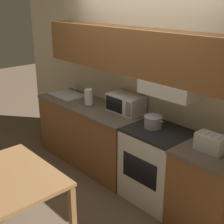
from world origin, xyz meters
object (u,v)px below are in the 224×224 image
Objects in this scene: microwave at (126,104)px; toaster at (210,143)px; cooking_pot at (153,121)px; dining_table at (13,184)px; stove_range at (157,165)px; sink_basin at (67,95)px; paper_towel_roll at (89,97)px.

microwave is 1.38m from toaster.
cooking_pot is 1.69m from dining_table.
stove_range is 3.06× the size of toaster.
microwave reaches higher than sink_basin.
paper_towel_roll is (-1.14, -0.07, 0.04)m from cooking_pot.
sink_basin is (-1.85, -0.01, 0.47)m from stove_range.
paper_towel_roll reaches higher than cooking_pot.
paper_towel_roll reaches higher than dining_table.
dining_table is (1.35, -1.59, -0.27)m from sink_basin.
microwave is 0.88× the size of sink_basin.
paper_towel_roll is (0.60, -0.04, 0.10)m from sink_basin.
dining_table is at bearing -107.26° from stove_range.
paper_towel_roll is at bearing -179.14° from toaster.
toaster is at bearing 53.56° from dining_table.
toaster is at bearing -1.41° from stove_range.
toaster is 1.25× the size of paper_towel_roll.
stove_range is at bearing -12.12° from microwave.
microwave reaches higher than toaster.
paper_towel_roll is 0.22× the size of dining_table.
cooking_pot is at bearing -12.37° from microwave.
stove_range is 1.62× the size of sink_basin.
cooking_pot is at bearing 177.26° from toaster.
paper_towel_roll is at bearing -176.68° from cooking_pot.
toaster is 1.92m from paper_towel_roll.
toaster is (0.78, -0.04, 0.01)m from cooking_pot.
stove_range is at bearing -10.75° from cooking_pot.
paper_towel_roll is at bearing -3.57° from sink_basin.
sink_basin reaches higher than toaster.
stove_range is 0.54m from cooking_pot.
stove_range is 3.03× the size of cooking_pot.
stove_range is 0.83× the size of dining_table.
dining_table is at bearing -103.43° from cooking_pot.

